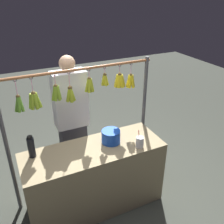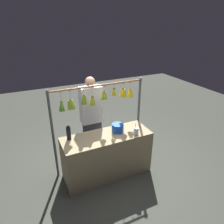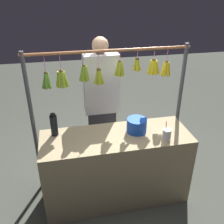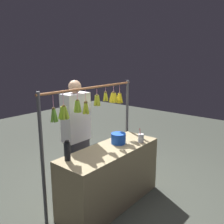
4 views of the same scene
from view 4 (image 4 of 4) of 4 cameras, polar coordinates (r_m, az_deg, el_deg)
name	(u,v)px [view 4 (image 4 of 4)]	position (r m, az deg, el deg)	size (l,w,h in m)	color
ground_plane	(110,202)	(3.83, -0.36, -20.40)	(12.00, 12.00, 0.00)	#42463D
market_counter	(110,176)	(3.61, -0.37, -14.80)	(1.61, 0.58, 0.84)	tan
display_rack	(92,116)	(3.53, -4.75, -0.95)	(1.80, 0.14, 1.71)	#4C4C51
water_bottle	(67,151)	(3.08, -10.42, -8.97)	(0.08, 0.08, 0.25)	black
blue_bucket	(118,138)	(3.61, 1.52, -6.19)	(0.22, 0.22, 0.15)	blue
drink_cup	(141,138)	(3.68, 6.77, -6.08)	(0.09, 0.09, 0.22)	silver
vendor_person	(77,138)	(3.82, -8.29, -6.04)	(0.42, 0.23, 1.76)	#2D2D38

